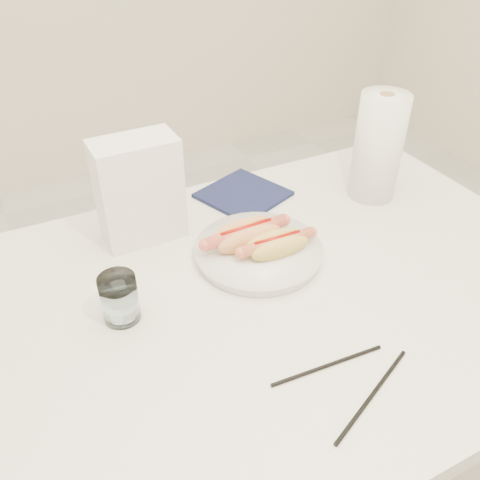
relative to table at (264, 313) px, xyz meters
name	(u,v)px	position (x,y,z in m)	size (l,w,h in m)	color
table	(264,313)	(0.00, 0.00, 0.00)	(1.20, 0.80, 0.75)	white
plate	(258,253)	(0.03, 0.09, 0.07)	(0.24, 0.24, 0.02)	white
hotdog_left	(246,235)	(0.02, 0.11, 0.10)	(0.17, 0.07, 0.05)	#EF9E5F
hotdog_right	(277,245)	(0.06, 0.06, 0.10)	(0.15, 0.06, 0.04)	#E3BE58
water_glass	(119,298)	(-0.25, 0.05, 0.10)	(0.06, 0.06, 0.09)	white
chopstick_near	(327,365)	(0.00, -0.20, 0.06)	(0.01, 0.01, 0.19)	black
chopstick_far	(372,395)	(0.03, -0.27, 0.06)	(0.01, 0.01, 0.20)	black
napkin_box	(139,190)	(-0.14, 0.26, 0.17)	(0.16, 0.09, 0.21)	white
navy_napkin	(243,194)	(0.11, 0.31, 0.06)	(0.17, 0.17, 0.01)	#13193D
paper_towel_roll	(378,147)	(0.38, 0.18, 0.18)	(0.11, 0.11, 0.24)	white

